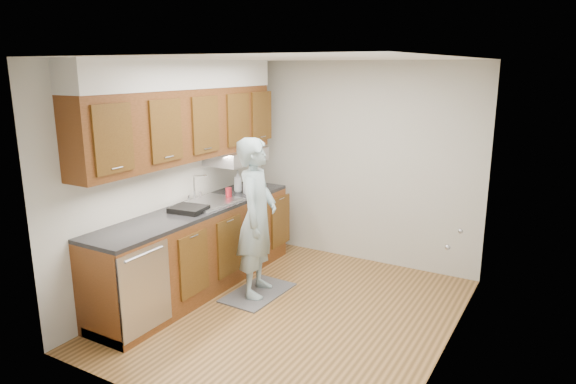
# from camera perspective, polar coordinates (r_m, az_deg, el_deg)

# --- Properties ---
(floor) EXTENTS (3.50, 3.50, 0.00)m
(floor) POSITION_cam_1_polar(r_m,az_deg,el_deg) (5.35, 0.56, -13.23)
(floor) COLOR #9C6D3B
(floor) RESTS_ON ground
(ceiling) EXTENTS (3.50, 3.50, 0.00)m
(ceiling) POSITION_cam_1_polar(r_m,az_deg,el_deg) (4.76, 0.63, 14.64)
(ceiling) COLOR white
(ceiling) RESTS_ON wall_left
(wall_left) EXTENTS (0.02, 3.50, 2.50)m
(wall_left) POSITION_cam_1_polar(r_m,az_deg,el_deg) (5.77, -12.50, 1.68)
(wall_left) COLOR #B9B8AD
(wall_left) RESTS_ON floor
(wall_right) EXTENTS (0.02, 3.50, 2.50)m
(wall_right) POSITION_cam_1_polar(r_m,az_deg,el_deg) (4.40, 17.90, -2.46)
(wall_right) COLOR #B9B8AD
(wall_right) RESTS_ON floor
(wall_back) EXTENTS (3.00, 0.02, 2.50)m
(wall_back) POSITION_cam_1_polar(r_m,az_deg,el_deg) (6.46, 8.24, 3.13)
(wall_back) COLOR #B9B8AD
(wall_back) RESTS_ON floor
(counter) EXTENTS (0.64, 2.80, 1.30)m
(counter) POSITION_cam_1_polar(r_m,az_deg,el_deg) (5.79, -9.90, -6.01)
(counter) COLOR brown
(counter) RESTS_ON floor
(upper_cabinets) EXTENTS (0.47, 2.80, 1.21)m
(upper_cabinets) POSITION_cam_1_polar(r_m,az_deg,el_deg) (5.59, -11.27, 8.61)
(upper_cabinets) COLOR brown
(upper_cabinets) RESTS_ON wall_left
(closet_door) EXTENTS (0.02, 1.22, 2.05)m
(closet_door) POSITION_cam_1_polar(r_m,az_deg,el_deg) (4.75, 18.35, -4.16)
(closet_door) COLOR silver
(closet_door) RESTS_ON wall_right
(floor_mat) EXTENTS (0.52, 0.85, 0.02)m
(floor_mat) POSITION_cam_1_polar(r_m,az_deg,el_deg) (5.76, -3.35, -11.10)
(floor_mat) COLOR slate
(floor_mat) RESTS_ON floor
(person) EXTENTS (0.63, 0.78, 1.93)m
(person) POSITION_cam_1_polar(r_m,az_deg,el_deg) (5.42, -3.49, -1.71)
(person) COLOR #8AA3A8
(person) RESTS_ON floor_mat
(soap_bottle_a) EXTENTS (0.14, 0.14, 0.26)m
(soap_bottle_a) POSITION_cam_1_polar(r_m,az_deg,el_deg) (6.26, -5.59, 1.19)
(soap_bottle_a) COLOR silver
(soap_bottle_a) RESTS_ON counter
(soap_bottle_b) EXTENTS (0.12, 0.12, 0.19)m
(soap_bottle_b) POSITION_cam_1_polar(r_m,az_deg,el_deg) (6.16, -4.52, 0.65)
(soap_bottle_b) COLOR silver
(soap_bottle_b) RESTS_ON counter
(soda_can) EXTENTS (0.09, 0.09, 0.13)m
(soda_can) POSITION_cam_1_polar(r_m,az_deg,el_deg) (5.96, -6.61, -0.13)
(soda_can) COLOR #A91D27
(soda_can) RESTS_ON counter
(dish_rack) EXTENTS (0.39, 0.34, 0.06)m
(dish_rack) POSITION_cam_1_polar(r_m,az_deg,el_deg) (5.50, -10.98, -1.88)
(dish_rack) COLOR black
(dish_rack) RESTS_ON counter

